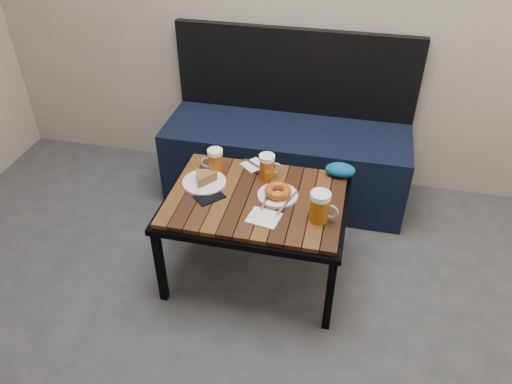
% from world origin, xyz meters
% --- Properties ---
extents(bench, '(1.40, 0.50, 0.95)m').
position_xyz_m(bench, '(-0.15, 1.76, 0.27)').
color(bench, black).
rests_on(bench, ground).
extents(cafe_table, '(0.84, 0.62, 0.47)m').
position_xyz_m(cafe_table, '(-0.17, 1.05, 0.43)').
color(cafe_table, black).
rests_on(cafe_table, ground).
extents(beer_mug_left, '(0.11, 0.08, 0.12)m').
position_xyz_m(beer_mug_left, '(-0.42, 1.22, 0.53)').
color(beer_mug_left, '#9A4E0C').
rests_on(beer_mug_left, cafe_table).
extents(beer_mug_centre, '(0.12, 0.09, 0.12)m').
position_xyz_m(beer_mug_centre, '(-0.16, 1.22, 0.53)').
color(beer_mug_centre, '#9A4E0C').
rests_on(beer_mug_centre, cafe_table).
extents(beer_mug_right, '(0.13, 0.10, 0.14)m').
position_xyz_m(beer_mug_right, '(0.13, 0.95, 0.54)').
color(beer_mug_right, '#9A4E0C').
rests_on(beer_mug_right, cafe_table).
extents(plate_pie, '(0.21, 0.21, 0.06)m').
position_xyz_m(plate_pie, '(-0.44, 1.10, 0.50)').
color(plate_pie, white).
rests_on(plate_pie, cafe_table).
extents(plate_bagel, '(0.19, 0.24, 0.05)m').
position_xyz_m(plate_bagel, '(-0.08, 1.08, 0.49)').
color(plate_bagel, white).
rests_on(plate_bagel, cafe_table).
extents(napkin_left, '(0.15, 0.15, 0.01)m').
position_xyz_m(napkin_left, '(-0.24, 1.30, 0.48)').
color(napkin_left, white).
rests_on(napkin_left, cafe_table).
extents(napkin_right, '(0.15, 0.14, 0.01)m').
position_xyz_m(napkin_right, '(-0.11, 0.91, 0.48)').
color(napkin_right, white).
rests_on(napkin_right, cafe_table).
extents(passport_navy, '(0.15, 0.16, 0.01)m').
position_xyz_m(passport_navy, '(-0.38, 1.00, 0.48)').
color(passport_navy, black).
rests_on(passport_navy, cafe_table).
extents(passport_burgundy, '(0.11, 0.13, 0.01)m').
position_xyz_m(passport_burgundy, '(-0.19, 1.28, 0.47)').
color(passport_burgundy, black).
rests_on(passport_burgundy, cafe_table).
extents(knit_pouch, '(0.15, 0.10, 0.06)m').
position_xyz_m(knit_pouch, '(0.19, 1.31, 0.50)').
color(knit_pouch, '#053C8E').
rests_on(knit_pouch, cafe_table).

